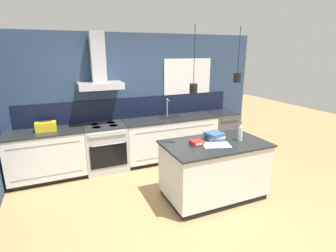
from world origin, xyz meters
TOP-DOWN VIEW (x-y plane):
  - ground_plane at (0.00, 0.00)m, footprint 16.00×16.00m
  - wall_back at (-0.03, 2.00)m, footprint 5.60×2.08m
  - counter_run_left at (-1.72, 1.69)m, footprint 1.31×0.64m
  - counter_run_sink at (0.70, 1.69)m, footprint 1.99×0.64m
  - oven_range at (-0.68, 1.69)m, footprint 0.78×0.66m
  - dishwasher at (2.00, 1.69)m, footprint 0.61×0.65m
  - kitchen_island at (0.70, -0.00)m, footprint 1.57×0.93m
  - bottle_on_island at (1.11, -0.06)m, footprint 0.07×0.07m
  - book_stack at (0.76, 0.13)m, footprint 0.30×0.31m
  - red_supply_box at (0.40, 0.04)m, footprint 0.18×0.15m
  - paper_pile at (0.66, -0.09)m, footprint 0.46×0.37m
  - yellow_toolbox at (-1.67, 1.69)m, footprint 0.34×0.18m

SIDE VIEW (x-z plane):
  - ground_plane at x=0.00m, z-range 0.00..0.00m
  - oven_range at x=-0.68m, z-range 0.00..0.91m
  - dishwasher at x=2.00m, z-range 0.00..0.91m
  - kitchen_island at x=0.70m, z-range 0.00..0.91m
  - counter_run_left at x=-1.72m, z-range 0.01..0.92m
  - counter_run_sink at x=0.70m, z-range -0.18..1.11m
  - paper_pile at x=0.66m, z-range 0.91..0.92m
  - red_supply_box at x=0.40m, z-range 0.91..0.97m
  - book_stack at x=0.76m, z-range 0.91..1.02m
  - yellow_toolbox at x=-1.67m, z-range 0.90..1.09m
  - bottle_on_island at x=1.11m, z-range 0.88..1.17m
  - wall_back at x=-0.03m, z-range 0.06..2.66m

